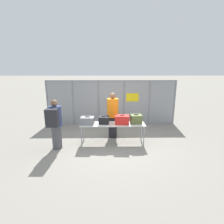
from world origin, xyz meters
The scene contains 10 objects.
ground_plane centered at (0.00, 0.00, 0.00)m, with size 120.00×120.00×0.00m, color gray.
fence_section centered at (0.01, 2.29, 1.13)m, with size 6.28×0.07×2.17m.
inspection_table centered at (0.02, -0.03, 0.70)m, with size 2.34×0.61×0.76m.
suitcase_grey centered at (-0.89, -0.05, 0.89)m, with size 0.49×0.37×0.29m.
suitcase_black centered at (-0.30, 0.02, 0.89)m, with size 0.38×0.37×0.29m.
suitcase_red centered at (0.36, -0.05, 0.92)m, with size 0.52×0.37×0.34m.
suitcase_olive centered at (0.88, 0.04, 0.92)m, with size 0.42×0.37×0.34m.
traveler_hooded centered at (-1.92, -0.46, 0.95)m, with size 0.43×0.66×1.72m.
security_worker_near centered at (0.04, 0.59, 0.94)m, with size 0.45×0.45×1.81m.
utility_trailer centered at (1.49, 4.85, 0.42)m, with size 3.60×1.94×0.74m.
Camera 1 is at (-0.10, -6.08, 2.73)m, focal length 28.00 mm.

